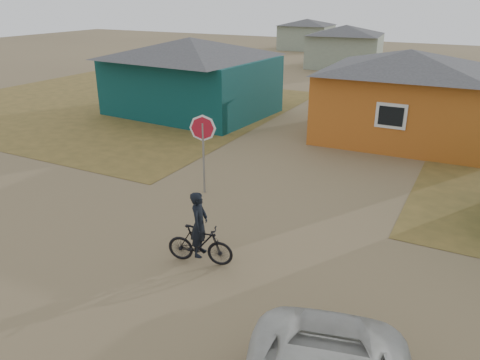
# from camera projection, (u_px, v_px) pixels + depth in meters

# --- Properties ---
(ground) EXTENTS (120.00, 120.00, 0.00)m
(ground) POSITION_uv_depth(u_px,v_px,m) (180.00, 273.00, 11.00)
(ground) COLOR olive
(grass_nw) EXTENTS (20.00, 18.00, 0.00)m
(grass_nw) POSITION_uv_depth(u_px,v_px,m) (110.00, 104.00, 27.74)
(grass_nw) COLOR brown
(grass_nw) RESTS_ON ground
(house_teal) EXTENTS (8.93, 7.08, 4.00)m
(house_teal) POSITION_uv_depth(u_px,v_px,m) (191.00, 75.00, 25.00)
(house_teal) COLOR #093535
(house_teal) RESTS_ON ground
(house_yellow) EXTENTS (7.72, 6.76, 3.90)m
(house_yellow) POSITION_uv_depth(u_px,v_px,m) (406.00, 93.00, 20.66)
(house_yellow) COLOR #B75D1C
(house_yellow) RESTS_ON ground
(house_pale_west) EXTENTS (7.04, 6.15, 3.60)m
(house_pale_west) POSITION_uv_depth(u_px,v_px,m) (345.00, 46.00, 40.82)
(house_pale_west) COLOR gray
(house_pale_west) RESTS_ON ground
(house_pale_north) EXTENTS (6.28, 5.81, 3.40)m
(house_pale_north) POSITION_uv_depth(u_px,v_px,m) (306.00, 34.00, 54.17)
(house_pale_north) COLOR gray
(house_pale_north) RESTS_ON ground
(stop_sign) EXTENTS (0.86, 0.10, 2.62)m
(stop_sign) POSITION_uv_depth(u_px,v_px,m) (203.00, 137.00, 14.75)
(stop_sign) COLOR gray
(stop_sign) RESTS_ON ground
(cyclist) EXTENTS (1.71, 0.82, 1.86)m
(cyclist) POSITION_uv_depth(u_px,v_px,m) (200.00, 238.00, 11.18)
(cyclist) COLOR black
(cyclist) RESTS_ON ground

